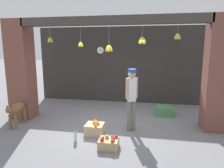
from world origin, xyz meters
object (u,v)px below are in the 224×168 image
object	(u,v)px
shopkeeper	(132,95)
produce_box_green	(164,111)
wall_clock	(100,50)
water_bottle	(75,136)
fruit_crate_oranges	(95,129)
fruit_crate_apples	(109,143)
dog	(16,109)

from	to	relation	value
shopkeeper	produce_box_green	distance (m)	1.99
wall_clock	water_bottle	bearing A→B (deg)	-85.97
fruit_crate_oranges	water_bottle	bearing A→B (deg)	-122.95
fruit_crate_oranges	water_bottle	distance (m)	0.64
fruit_crate_oranges	fruit_crate_apples	distance (m)	0.87
shopkeeper	produce_box_green	xyz separation A→B (m)	(1.00, 1.47, -0.88)
water_bottle	wall_clock	world-z (taller)	wall_clock
dog	wall_clock	distance (m)	4.05
shopkeeper	fruit_crate_oranges	bearing A→B (deg)	-2.95
shopkeeper	water_bottle	bearing A→B (deg)	10.01
dog	water_bottle	world-z (taller)	dog
fruit_crate_apples	wall_clock	bearing A→B (deg)	105.72
dog	shopkeeper	size ratio (longest dim) A/B	0.57
produce_box_green	shopkeeper	bearing A→B (deg)	-124.24
shopkeeper	fruit_crate_oranges	world-z (taller)	shopkeeper
fruit_crate_oranges	wall_clock	bearing A→B (deg)	100.49
fruit_crate_oranges	fruit_crate_apples	world-z (taller)	fruit_crate_oranges
shopkeeper	water_bottle	xyz separation A→B (m)	(-1.29, -0.93, -0.89)
fruit_crate_apples	dog	bearing A→B (deg)	164.76
fruit_crate_apples	produce_box_green	world-z (taller)	produce_box_green
dog	shopkeeper	distance (m)	3.37
dog	wall_clock	bearing A→B (deg)	144.97
shopkeeper	produce_box_green	world-z (taller)	shopkeeper
dog	fruit_crate_apples	bearing A→B (deg)	68.06
fruit_crate_apples	wall_clock	distance (m)	4.68
dog	shopkeeper	world-z (taller)	shopkeeper
dog	wall_clock	world-z (taller)	wall_clock
water_bottle	dog	bearing A→B (deg)	162.86
dog	fruit_crate_oranges	world-z (taller)	dog
fruit_crate_oranges	produce_box_green	size ratio (longest dim) A/B	0.88
shopkeeper	produce_box_green	size ratio (longest dim) A/B	3.16
fruit_crate_apples	water_bottle	xyz separation A→B (m)	(-0.86, 0.16, 0.02)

